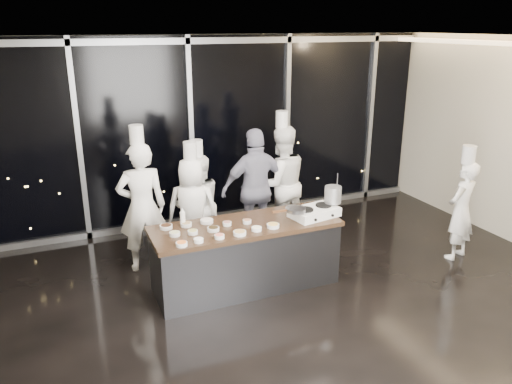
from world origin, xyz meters
TOP-DOWN VIEW (x-y plane):
  - ground at (0.00, 0.00)m, footprint 9.00×9.00m
  - room_shell at (0.18, 0.00)m, footprint 9.02×7.02m
  - window_wall at (0.00, 3.43)m, footprint 8.90×0.11m
  - demo_counter at (0.00, 0.90)m, footprint 2.46×0.86m
  - stove at (0.95, 0.79)m, footprint 0.69×0.49m
  - frying_pan at (0.63, 0.74)m, footprint 0.49×0.31m
  - stock_pot at (1.26, 0.84)m, footprint 0.27×0.27m
  - prep_bowls at (-0.46, 0.84)m, footprint 1.42×0.73m
  - squeeze_bottle at (-0.76, 1.17)m, footprint 0.07×0.07m
  - chef_far_left at (-1.14, 1.95)m, footprint 0.70×0.48m
  - chef_left at (-0.40, 2.02)m, footprint 0.89×0.75m
  - chef_center at (-0.25, 2.20)m, footprint 0.81×0.67m
  - guest at (0.64, 2.05)m, footprint 1.14×0.54m
  - chef_right at (1.12, 2.19)m, footprint 0.91×0.72m
  - chef_side at (3.25, 0.50)m, footprint 0.63×0.52m

SIDE VIEW (x-z plane):
  - ground at x=0.00m, z-range 0.00..0.00m
  - demo_counter at x=0.00m, z-range 0.00..0.90m
  - chef_side at x=3.25m, z-range -0.09..1.64m
  - chef_center at x=-0.25m, z-range -0.10..1.66m
  - chef_left at x=-0.40m, z-range -0.10..1.68m
  - prep_bowls at x=-0.46m, z-range 0.90..0.95m
  - chef_right at x=1.12m, z-range -0.11..1.99m
  - guest at x=0.64m, z-range 0.00..1.89m
  - chef_far_left at x=-1.14m, z-range -0.10..1.99m
  - stove at x=0.95m, z-range 0.89..1.03m
  - squeeze_bottle at x=-0.76m, z-range 0.89..1.14m
  - frying_pan at x=0.63m, z-range 1.04..1.09m
  - stock_pot at x=1.26m, z-range 1.04..1.27m
  - window_wall at x=0.00m, z-range 0.00..3.20m
  - room_shell at x=0.18m, z-range 0.64..3.85m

